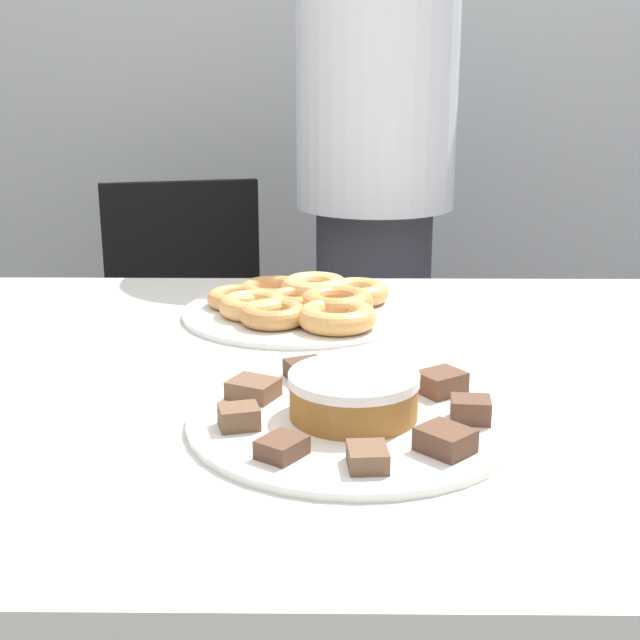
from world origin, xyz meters
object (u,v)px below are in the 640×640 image
object	(u,v)px
person_standing	(375,184)
office_chair_left	(191,373)
frosted_cake	(354,395)
plate_cake	(353,420)
plate_donuts	(296,312)

from	to	relation	value
person_standing	office_chair_left	world-z (taller)	person_standing
office_chair_left	frosted_cake	bearing A→B (deg)	-84.84
frosted_cake	person_standing	bearing A→B (deg)	85.95
office_chair_left	plate_cake	xyz separation A→B (m)	(0.37, -1.12, 0.35)
plate_cake	plate_donuts	distance (m)	0.47
person_standing	frosted_cake	distance (m)	1.07
plate_cake	plate_donuts	bearing A→B (deg)	100.33
office_chair_left	frosted_cake	xyz separation A→B (m)	(0.37, -1.12, 0.38)
plate_cake	frosted_cake	world-z (taller)	frosted_cake
frosted_cake	plate_cake	bearing A→B (deg)	75.96
person_standing	plate_cake	world-z (taller)	person_standing
office_chair_left	frosted_cake	size ratio (longest dim) A/B	5.60
person_standing	plate_cake	bearing A→B (deg)	-94.05
office_chair_left	plate_donuts	xyz separation A→B (m)	(0.29, -0.66, 0.35)
office_chair_left	plate_cake	bearing A→B (deg)	-84.84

